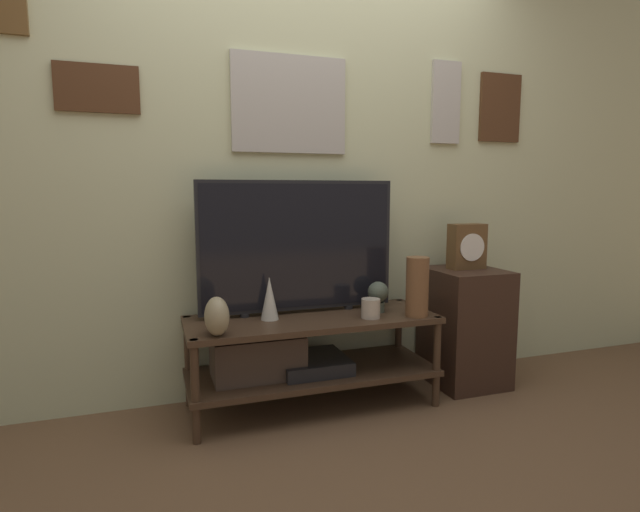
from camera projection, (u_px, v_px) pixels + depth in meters
ground_plane at (331, 429)px, 2.41m from camera, size 12.00×12.00×0.00m
wall_back at (295, 152)px, 2.78m from camera, size 6.40×0.08×2.70m
media_console at (294, 352)px, 2.60m from camera, size 1.31×0.49×0.49m
television at (298, 246)px, 2.65m from camera, size 1.06×0.05×0.71m
vase_tall_ceramic at (417, 287)px, 2.61m from camera, size 0.12×0.12×0.31m
vase_slim_bronze at (269, 298)px, 2.55m from camera, size 0.09×0.09×0.22m
vase_urn_stoneware at (217, 316)px, 2.26m from camera, size 0.11×0.15×0.18m
candle_jar at (371, 308)px, 2.59m from camera, size 0.10×0.10×0.10m
decorative_bust at (378, 294)px, 2.71m from camera, size 0.11×0.11×0.17m
side_table at (464, 326)px, 2.96m from camera, size 0.40×0.44×0.69m
mantel_clock at (467, 246)px, 2.93m from camera, size 0.21×0.11×0.26m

